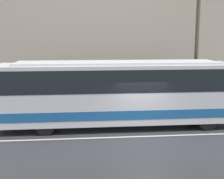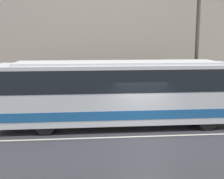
# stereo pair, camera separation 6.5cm
# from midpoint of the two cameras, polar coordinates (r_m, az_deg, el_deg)

# --- Properties ---
(ground_plane) EXTENTS (60.00, 60.00, 0.00)m
(ground_plane) POSITION_cam_midpoint_polar(r_m,az_deg,el_deg) (14.90, 5.79, -8.55)
(ground_plane) COLOR #333338
(sidewalk) EXTENTS (60.00, 2.85, 0.13)m
(sidewalk) POSITION_cam_midpoint_polar(r_m,az_deg,el_deg) (20.03, 2.77, -3.52)
(sidewalk) COLOR #A09E99
(sidewalk) RESTS_ON ground_plane
(building_facade) EXTENTS (60.00, 0.35, 13.98)m
(building_facade) POSITION_cam_midpoint_polar(r_m,az_deg,el_deg) (21.15, 2.29, 15.48)
(building_facade) COLOR #B7A899
(building_facade) RESTS_ON ground_plane
(lane_stripe) EXTENTS (54.00, 0.14, 0.01)m
(lane_stripe) POSITION_cam_midpoint_polar(r_m,az_deg,el_deg) (14.90, 5.79, -8.53)
(lane_stripe) COLOR beige
(lane_stripe) RESTS_ON ground_plane
(transit_bus) EXTENTS (12.02, 2.61, 3.39)m
(transit_bus) POSITION_cam_midpoint_polar(r_m,az_deg,el_deg) (16.03, 1.19, -0.14)
(transit_bus) COLOR silver
(transit_bus) RESTS_ON ground_plane
(utility_pole_near) EXTENTS (0.23, 0.23, 8.73)m
(utility_pole_near) POSITION_cam_midpoint_polar(r_m,az_deg,el_deg) (19.54, 15.42, 8.93)
(utility_pole_near) COLOR brown
(utility_pole_near) RESTS_ON sidewalk
(pedestrian_waiting) EXTENTS (0.36, 0.36, 1.57)m
(pedestrian_waiting) POSITION_cam_midpoint_polar(r_m,az_deg,el_deg) (20.80, 5.57, -0.82)
(pedestrian_waiting) COLOR navy
(pedestrian_waiting) RESTS_ON sidewalk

